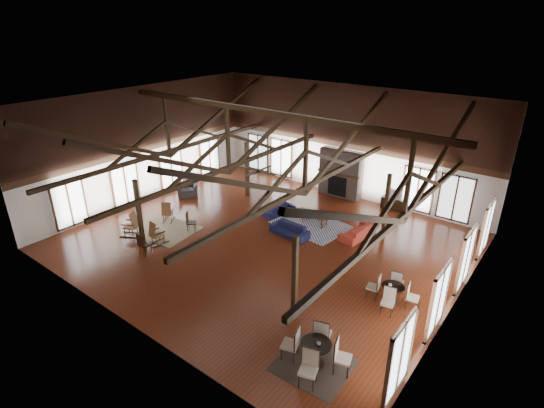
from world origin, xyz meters
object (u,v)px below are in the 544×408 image
Objects in this scene: coffee_table at (315,216)px; cafe_table_far at (393,291)px; sofa_navy_left at (279,210)px; sofa_orange at (358,231)px; cafe_table_near at (316,350)px; sofa_navy_front at (289,230)px; armchair at (187,189)px; tv_console at (393,204)px.

cafe_table_far is (5.42, -3.56, 0.04)m from coffee_table.
sofa_orange reaches higher than sofa_navy_left.
cafe_table_near is at bearing 23.45° from sofa_orange.
cafe_table_far is (5.69, -1.86, 0.20)m from sofa_navy_front.
armchair is 11.11m from tv_console.
armchair is at bearing -169.82° from coffee_table.
tv_console is (4.31, 4.10, 0.06)m from sofa_navy_left.
sofa_navy_left is (-1.74, 1.53, -0.03)m from sofa_navy_front.
sofa_navy_front is 3.07m from sofa_orange.
cafe_table_near is 1.13× the size of cafe_table_far.
coffee_table is at bearing -41.56° from armchair.
armchair reaches higher than sofa_navy_front.
cafe_table_near reaches higher than sofa_orange.
cafe_table_far reaches higher than coffee_table.
armchair is 0.54× the size of cafe_table_near.
sofa_orange is at bearing -43.48° from armchair.
coffee_table reaches higher than sofa_navy_left.
armchair is (-7.22, 0.37, 0.09)m from sofa_navy_front.
cafe_table_far is at bearing -61.40° from armchair.
tv_console reaches higher than sofa_orange.
coffee_table is 0.70× the size of cafe_table_far.
sofa_orange is (2.52, 1.76, 0.02)m from sofa_navy_front.
armchair reaches higher than sofa_orange.
tv_console is at bearing 112.57° from cafe_table_far.
sofa_orange is at bearing -90.84° from tv_console.
tv_console is (-2.55, 11.57, -0.23)m from cafe_table_near.
sofa_navy_left is at bearing -136.43° from tv_console.
armchair is at bearing 170.20° from cafe_table_far.
cafe_table_far reaches higher than sofa_navy_front.
sofa_navy_front is at bearing -54.53° from armchair.
sofa_navy_left is at bearing -39.63° from armchair.
cafe_table_near is (12.34, -6.30, 0.17)m from armchair.
armchair is 13.86m from cafe_table_near.
cafe_table_far is (12.90, -2.23, 0.11)m from armchair.
sofa_navy_front is 5.99m from cafe_table_far.
sofa_orange is 4.81m from cafe_table_far.
sofa_navy_left is 0.91× the size of cafe_table_far.
cafe_table_far is at bearing -67.43° from tv_console.
cafe_table_near is 11.85m from tv_console.
tv_console is (9.79, 5.26, -0.06)m from armchair.
tv_console is at bearing 69.64° from sofa_navy_front.
sofa_navy_left is 5.95m from tv_console.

